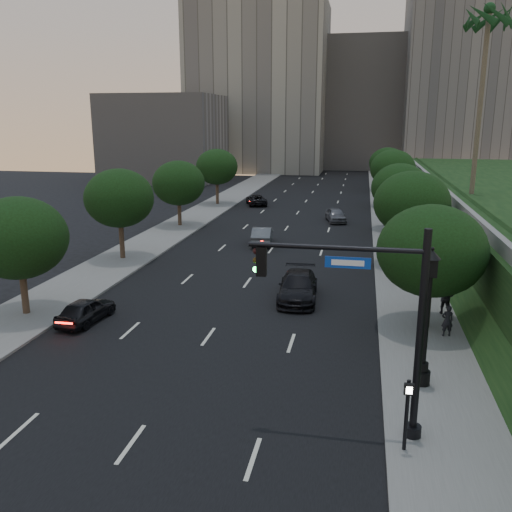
% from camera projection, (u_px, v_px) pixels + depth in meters
% --- Properties ---
extents(ground, '(160.00, 160.00, 0.00)m').
position_uv_depth(ground, '(173.00, 386.00, 21.15)').
color(ground, black).
rests_on(ground, ground).
extents(road_surface, '(16.00, 140.00, 0.02)m').
position_uv_depth(road_surface, '(283.00, 233.00, 49.69)').
color(road_surface, black).
rests_on(road_surface, ground).
extents(sidewalk_right, '(4.50, 140.00, 0.15)m').
position_uv_depth(sidewalk_right, '(398.00, 236.00, 47.76)').
color(sidewalk_right, slate).
rests_on(sidewalk_right, ground).
extents(sidewalk_left, '(4.50, 140.00, 0.15)m').
position_uv_depth(sidewalk_left, '(177.00, 228.00, 51.58)').
color(sidewalk_left, slate).
rests_on(sidewalk_left, ground).
extents(parapet_wall, '(0.35, 90.00, 0.70)m').
position_uv_depth(parapet_wall, '(444.00, 192.00, 44.20)').
color(parapet_wall, slate).
rests_on(parapet_wall, embankment).
extents(office_block_left, '(26.00, 20.00, 32.00)m').
position_uv_depth(office_block_left, '(260.00, 89.00, 107.35)').
color(office_block_left, gray).
rests_on(office_block_left, ground).
extents(office_block_mid, '(22.00, 18.00, 26.00)m').
position_uv_depth(office_block_mid, '(362.00, 105.00, 113.87)').
color(office_block_mid, gray).
rests_on(office_block_mid, ground).
extents(office_block_right, '(20.00, 22.00, 36.00)m').
position_uv_depth(office_block_right, '(458.00, 77.00, 103.57)').
color(office_block_right, slate).
rests_on(office_block_right, ground).
extents(office_block_filler, '(18.00, 16.00, 14.00)m').
position_uv_depth(office_block_filler, '(165.00, 138.00, 90.87)').
color(office_block_filler, gray).
rests_on(office_block_filler, ground).
extents(tree_right_a, '(5.20, 5.20, 6.24)m').
position_uv_depth(tree_right_a, '(432.00, 251.00, 25.85)').
color(tree_right_a, '#38281C').
rests_on(tree_right_a, ground).
extents(tree_right_b, '(5.20, 5.20, 6.74)m').
position_uv_depth(tree_right_b, '(412.00, 203.00, 37.15)').
color(tree_right_b, '#38281C').
rests_on(tree_right_b, ground).
extents(tree_right_c, '(5.20, 5.20, 6.24)m').
position_uv_depth(tree_right_c, '(400.00, 188.00, 49.63)').
color(tree_right_c, '#38281C').
rests_on(tree_right_c, ground).
extents(tree_right_d, '(5.20, 5.20, 6.74)m').
position_uv_depth(tree_right_d, '(393.00, 169.00, 62.83)').
color(tree_right_d, '#38281C').
rests_on(tree_right_d, ground).
extents(tree_right_e, '(5.20, 5.20, 6.24)m').
position_uv_depth(tree_right_e, '(388.00, 163.00, 77.22)').
color(tree_right_e, '#38281C').
rests_on(tree_right_e, ground).
extents(tree_left_a, '(5.00, 5.00, 6.34)m').
position_uv_depth(tree_left_a, '(18.00, 238.00, 27.75)').
color(tree_left_a, '#38281C').
rests_on(tree_left_a, ground).
extents(tree_left_b, '(5.00, 5.00, 6.71)m').
position_uv_depth(tree_left_b, '(119.00, 198.00, 39.07)').
color(tree_left_b, '#38281C').
rests_on(tree_left_b, ground).
extents(tree_left_c, '(5.00, 5.00, 6.34)m').
position_uv_depth(tree_left_c, '(179.00, 183.00, 51.53)').
color(tree_left_c, '#38281C').
rests_on(tree_left_c, ground).
extents(tree_left_d, '(5.00, 5.00, 6.71)m').
position_uv_depth(tree_left_d, '(217.00, 167.00, 64.76)').
color(tree_left_d, '#38281C').
rests_on(tree_left_d, ground).
extents(palm_far, '(3.20, 3.20, 15.50)m').
position_uv_depth(palm_far, '(488.00, 20.00, 42.37)').
color(palm_far, '#4C4233').
rests_on(palm_far, embankment).
extents(traffic_signal_mast, '(5.68, 0.56, 7.00)m').
position_uv_depth(traffic_signal_mast, '(384.00, 332.00, 16.93)').
color(traffic_signal_mast, black).
rests_on(traffic_signal_mast, ground).
extents(street_lamp, '(0.64, 0.64, 5.62)m').
position_uv_depth(street_lamp, '(427.00, 324.00, 20.40)').
color(street_lamp, black).
rests_on(street_lamp, ground).
extents(pedestrian_signal, '(0.30, 0.33, 2.50)m').
position_uv_depth(pedestrian_signal, '(407.00, 409.00, 16.46)').
color(pedestrian_signal, black).
rests_on(pedestrian_signal, ground).
extents(sedan_near_left, '(1.90, 3.93, 1.29)m').
position_uv_depth(sedan_near_left, '(86.00, 310.00, 27.66)').
color(sedan_near_left, black).
rests_on(sedan_near_left, ground).
extents(sedan_mid_left, '(2.03, 4.60, 1.47)m').
position_uv_depth(sedan_mid_left, '(262.00, 236.00, 44.96)').
color(sedan_mid_left, '#55585C').
rests_on(sedan_mid_left, ground).
extents(sedan_far_left, '(3.50, 5.02, 1.27)m').
position_uv_depth(sedan_far_left, '(256.00, 200.00, 65.49)').
color(sedan_far_left, black).
rests_on(sedan_far_left, ground).
extents(sedan_near_right, '(2.45, 5.39, 1.53)m').
position_uv_depth(sedan_near_right, '(298.00, 287.00, 31.12)').
color(sedan_near_right, black).
rests_on(sedan_near_right, ground).
extents(sedan_far_right, '(2.61, 4.45, 1.42)m').
position_uv_depth(sedan_far_right, '(336.00, 215.00, 54.75)').
color(sedan_far_right, '#56575E').
rests_on(sedan_far_right, ground).
extents(pedestrian_a, '(0.62, 0.47, 1.53)m').
position_uv_depth(pedestrian_a, '(447.00, 321.00, 25.49)').
color(pedestrian_a, black).
rests_on(pedestrian_a, sidewalk_right).
extents(pedestrian_b, '(1.16, 1.08, 1.91)m').
position_uv_depth(pedestrian_b, '(446.00, 296.00, 28.40)').
color(pedestrian_b, black).
rests_on(pedestrian_b, sidewalk_right).
extents(pedestrian_c, '(1.04, 0.85, 1.65)m').
position_uv_depth(pedestrian_c, '(402.00, 272.00, 33.41)').
color(pedestrian_c, black).
rests_on(pedestrian_c, sidewalk_right).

